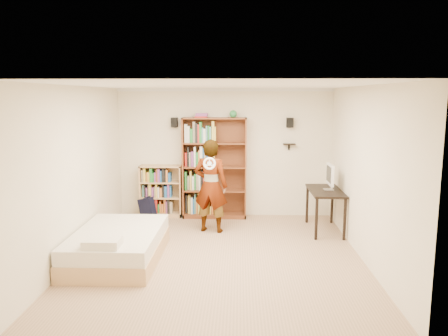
# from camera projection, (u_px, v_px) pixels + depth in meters

# --- Properties ---
(ground) EXTENTS (4.50, 5.00, 0.01)m
(ground) POSITION_uv_depth(u_px,v_px,m) (220.00, 256.00, 7.02)
(ground) COLOR tan
(ground) RESTS_ON ground
(room_shell) EXTENTS (4.52, 5.02, 2.71)m
(room_shell) POSITION_uv_depth(u_px,v_px,m) (219.00, 147.00, 6.73)
(room_shell) COLOR white
(room_shell) RESTS_ON ground
(crown_molding) EXTENTS (4.50, 5.00, 0.06)m
(crown_molding) POSITION_uv_depth(u_px,v_px,m) (219.00, 87.00, 6.59)
(crown_molding) COLOR white
(crown_molding) RESTS_ON room_shell
(speaker_left) EXTENTS (0.14, 0.12, 0.20)m
(speaker_left) POSITION_uv_depth(u_px,v_px,m) (174.00, 122.00, 9.10)
(speaker_left) COLOR black
(speaker_left) RESTS_ON room_shell
(speaker_right) EXTENTS (0.14, 0.12, 0.20)m
(speaker_right) POSITION_uv_depth(u_px,v_px,m) (290.00, 123.00, 9.01)
(speaker_right) COLOR black
(speaker_right) RESTS_ON room_shell
(wall_shelf) EXTENTS (0.25, 0.16, 0.02)m
(wall_shelf) POSITION_uv_depth(u_px,v_px,m) (289.00, 144.00, 9.10)
(wall_shelf) COLOR black
(wall_shelf) RESTS_ON room_shell
(tall_bookshelf) EXTENTS (1.33, 0.39, 2.10)m
(tall_bookshelf) POSITION_uv_depth(u_px,v_px,m) (215.00, 168.00, 9.13)
(tall_bookshelf) COLOR brown
(tall_bookshelf) RESTS_ON ground
(low_bookshelf) EXTENTS (0.88, 0.33, 1.10)m
(low_bookshelf) POSITION_uv_depth(u_px,v_px,m) (161.00, 191.00, 9.28)
(low_bookshelf) COLOR tan
(low_bookshelf) RESTS_ON ground
(computer_desk) EXTENTS (0.58, 1.17, 0.80)m
(computer_desk) POSITION_uv_depth(u_px,v_px,m) (325.00, 210.00, 8.28)
(computer_desk) COLOR black
(computer_desk) RESTS_ON ground
(imac) EXTENTS (0.17, 0.50, 0.49)m
(imac) POSITION_uv_depth(u_px,v_px,m) (329.00, 177.00, 8.17)
(imac) COLOR white
(imac) RESTS_ON computer_desk
(daybed) EXTENTS (1.29, 1.99, 0.59)m
(daybed) POSITION_uv_depth(u_px,v_px,m) (118.00, 241.00, 6.83)
(daybed) COLOR silver
(daybed) RESTS_ON ground
(person) EXTENTS (0.72, 0.55, 1.76)m
(person) POSITION_uv_depth(u_px,v_px,m) (211.00, 186.00, 8.17)
(person) COLOR black
(person) RESTS_ON ground
(wii_wheel) EXTENTS (0.23, 0.09, 0.23)m
(wii_wheel) POSITION_uv_depth(u_px,v_px,m) (209.00, 164.00, 7.77)
(wii_wheel) COLOR white
(wii_wheel) RESTS_ON person
(navy_bag) EXTENTS (0.39, 0.32, 0.45)m
(navy_bag) POSITION_uv_depth(u_px,v_px,m) (147.00, 208.00, 9.15)
(navy_bag) COLOR black
(navy_bag) RESTS_ON ground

